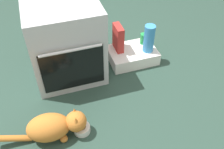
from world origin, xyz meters
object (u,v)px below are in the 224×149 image
(pantry_cabinet, at_px, (132,55))
(cat, at_px, (54,126))
(food_bowl, at_px, (82,128))
(cereal_box, at_px, (118,38))
(oven, at_px, (66,42))
(soda_can, at_px, (143,39))
(water_bottle, at_px, (149,39))

(pantry_cabinet, relative_size, cat, 0.68)
(pantry_cabinet, relative_size, food_bowl, 3.64)
(cat, bearing_deg, cereal_box, 50.06)
(oven, xyz_separation_m, cereal_box, (0.54, 0.06, -0.11))
(cat, xyz_separation_m, soda_can, (1.09, 0.80, 0.07))
(oven, distance_m, water_bottle, 0.84)
(pantry_cabinet, relative_size, soda_can, 4.18)
(food_bowl, relative_size, water_bottle, 0.46)
(pantry_cabinet, bearing_deg, food_bowl, -134.86)
(food_bowl, bearing_deg, oven, 86.28)
(oven, distance_m, pantry_cabinet, 0.75)
(pantry_cabinet, relative_size, cereal_box, 1.79)
(oven, xyz_separation_m, food_bowl, (-0.05, -0.74, -0.35))
(oven, height_order, pantry_cabinet, oven)
(pantry_cabinet, height_order, food_bowl, pantry_cabinet)
(pantry_cabinet, distance_m, soda_can, 0.21)
(soda_can, distance_m, cereal_box, 0.30)
(soda_can, bearing_deg, oven, -174.96)
(oven, distance_m, soda_can, 0.86)
(cereal_box, bearing_deg, food_bowl, -126.30)
(water_bottle, height_order, cereal_box, water_bottle)
(oven, xyz_separation_m, water_bottle, (0.83, -0.06, -0.10))
(water_bottle, xyz_separation_m, cereal_box, (-0.29, 0.12, -0.01))
(oven, xyz_separation_m, pantry_cabinet, (0.68, -0.01, -0.32))
(oven, bearing_deg, water_bottle, -4.25)
(oven, bearing_deg, cat, -109.73)
(oven, distance_m, cereal_box, 0.56)
(pantry_cabinet, xyz_separation_m, cereal_box, (-0.14, 0.07, 0.21))
(cat, relative_size, water_bottle, 2.44)
(cat, distance_m, cereal_box, 1.13)
(pantry_cabinet, bearing_deg, water_bottle, -20.24)
(oven, bearing_deg, pantry_cabinet, -0.59)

